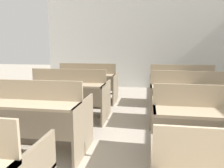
{
  "coord_description": "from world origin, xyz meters",
  "views": [
    {
      "loc": [
        0.15,
        0.3,
        1.28
      ],
      "look_at": [
        -0.37,
        3.44,
        0.74
      ],
      "focal_mm": 35.0,
      "sensor_mm": 36.0,
      "label": 1
    }
  ],
  "objects": [
    {
      "name": "bench_back_left",
      "position": [
        -1.24,
        5.19,
        0.46
      ],
      "size": [
        1.34,
        0.79,
        0.9
      ],
      "color": "#796A53",
      "rests_on": "ground_plane"
    },
    {
      "name": "wall_back",
      "position": [
        0.0,
        7.2,
        1.37
      ],
      "size": [
        6.14,
        0.06,
        2.73
      ],
      "color": "silver",
      "rests_on": "ground_plane"
    },
    {
      "name": "bench_third_left",
      "position": [
        -1.22,
        3.91,
        0.46
      ],
      "size": [
        1.34,
        0.79,
        0.9
      ],
      "color": "#7C6D56",
      "rests_on": "ground_plane"
    },
    {
      "name": "bench_third_right",
      "position": [
        0.87,
        3.93,
        0.46
      ],
      "size": [
        1.34,
        0.79,
        0.9
      ],
      "color": "#81725B",
      "rests_on": "ground_plane"
    },
    {
      "name": "bench_second_right",
      "position": [
        0.88,
        2.62,
        0.46
      ],
      "size": [
        1.34,
        0.79,
        0.9
      ],
      "color": "#7C6D56",
      "rests_on": "ground_plane"
    },
    {
      "name": "bench_back_right",
      "position": [
        0.88,
        5.19,
        0.46
      ],
      "size": [
        1.34,
        0.79,
        0.9
      ],
      "color": "#807059",
      "rests_on": "ground_plane"
    },
    {
      "name": "bench_second_left",
      "position": [
        -1.24,
        2.63,
        0.46
      ],
      "size": [
        1.34,
        0.79,
        0.9
      ],
      "color": "#83745D",
      "rests_on": "ground_plane"
    }
  ]
}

